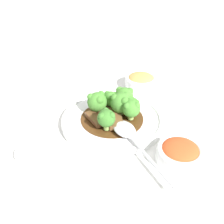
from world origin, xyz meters
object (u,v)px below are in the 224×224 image
main_plate (112,120)px  broccoli_floret_4 (124,96)px  beef_strip_1 (95,119)px  broccoli_floret_0 (131,108)px  broccoli_floret_1 (111,99)px  broccoli_floret_3 (106,118)px  broccoli_floret_5 (97,101)px  sauce_dish (31,153)px  broccoli_floret_6 (133,104)px  beef_strip_2 (115,121)px  side_bowl_kimchi (180,154)px  side_bowl_appetizer (141,81)px  serving_spoon (128,133)px  beef_strip_0 (109,112)px  broccoli_floret_2 (121,103)px

main_plate → broccoli_floret_4: broccoli_floret_4 is taller
beef_strip_1 → broccoli_floret_0: (-0.08, 0.05, 0.03)m
broccoli_floret_1 → broccoli_floret_3: bearing=47.3°
main_plate → broccoli_floret_0: broccoli_floret_0 is taller
beef_strip_1 → broccoli_floret_4: bearing=-177.4°
broccoli_floret_5 → broccoli_floret_1: bearing=173.1°
sauce_dish → broccoli_floret_6: bearing=174.2°
beef_strip_2 → broccoli_floret_0: (-0.04, 0.01, 0.03)m
broccoli_floret_1 → broccoli_floret_5: 0.04m
side_bowl_kimchi → sauce_dish: (0.24, -0.21, -0.02)m
broccoli_floret_3 → side_bowl_appetizer: size_ratio=0.53×
broccoli_floret_0 → side_bowl_kimchi: 0.16m
broccoli_floret_6 → serving_spoon: size_ratio=0.18×
beef_strip_2 → beef_strip_0: bearing=-101.8°
broccoli_floret_2 → broccoli_floret_4: (-0.02, -0.02, 0.00)m
beef_strip_0 → broccoli_floret_3: bearing=48.5°
broccoli_floret_3 → side_bowl_appetizer: (-0.22, -0.13, -0.03)m
side_bowl_kimchi → side_bowl_appetizer: (-0.15, -0.29, -0.00)m
beef_strip_2 → serving_spoon: bearing=83.4°
beef_strip_0 → broccoli_floret_1: bearing=-134.9°
beef_strip_2 → main_plate: bearing=-107.9°
main_plate → sauce_dish: 0.21m
side_bowl_kimchi → side_bowl_appetizer: size_ratio=0.99×
main_plate → side_bowl_appetizer: size_ratio=2.60×
broccoli_floret_6 → broccoli_floret_1: bearing=-59.3°
broccoli_floret_2 → serving_spoon: size_ratio=0.26×
broccoli_floret_4 → side_bowl_kimchi: (0.02, 0.21, -0.03)m
beef_strip_2 → sauce_dish: (0.21, -0.04, -0.02)m
beef_strip_2 → broccoli_floret_1: broccoli_floret_1 is taller
broccoli_floret_5 → side_bowl_kimchi: size_ratio=0.57×
beef_strip_1 → broccoli_floret_3: bearing=93.9°
side_bowl_kimchi → broccoli_floret_4: bearing=-95.6°
broccoli_floret_6 → broccoli_floret_0: bearing=41.7°
beef_strip_1 → beef_strip_2: (-0.04, 0.04, 0.00)m
beef_strip_0 → serving_spoon: 0.09m
broccoli_floret_0 → broccoli_floret_1: broccoli_floret_0 is taller
broccoli_floret_2 → serving_spoon: broccoli_floret_2 is taller
serving_spoon → side_bowl_appetizer: 0.27m
side_bowl_appetizer → beef_strip_2: bearing=32.3°
broccoli_floret_4 → broccoli_floret_5: broccoli_floret_4 is taller
main_plate → sauce_dish: (0.21, -0.01, -0.00)m
broccoli_floret_3 → sauce_dish: size_ratio=0.76×
side_bowl_appetizer → broccoli_floret_2: bearing=32.4°
broccoli_floret_5 → sauce_dish: bearing=8.6°
broccoli_floret_5 → side_bowl_appetizer: size_ratio=0.56×
beef_strip_1 → serving_spoon: bearing=107.6°
beef_strip_0 → broccoli_floret_4: 0.06m
broccoli_floret_1 → side_bowl_appetizer: (-0.16, -0.06, -0.02)m
main_plate → broccoli_floret_3: 0.07m
broccoli_floret_5 → broccoli_floret_4: bearing=160.0°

